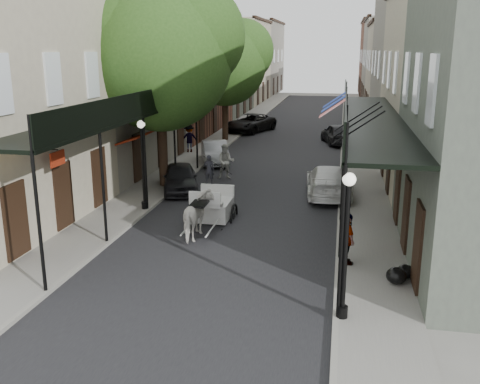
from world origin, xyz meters
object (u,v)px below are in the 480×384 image
at_px(tree_near, 169,52).
at_px(pedestrian_walking, 226,162).
at_px(pedestrian_sidewalk_left, 189,138).
at_px(pedestrian_sidewalk_right, 347,239).
at_px(carriage, 215,191).
at_px(car_right_far, 338,134).
at_px(horse, 199,216).
at_px(car_right_near, 329,181).
at_px(lamppost_right_far, 346,128).
at_px(car_left_far, 251,123).
at_px(car_left_mid, 215,153).
at_px(car_left_near, 180,178).
at_px(tree_far, 230,60).
at_px(lamppost_left, 143,164).
at_px(lamppost_right_near, 346,245).

bearing_deg(tree_near, pedestrian_walking, 44.65).
height_order(pedestrian_sidewalk_left, pedestrian_sidewalk_right, pedestrian_sidewalk_left).
bearing_deg(carriage, car_right_far, 75.53).
distance_m(horse, car_right_near, 8.00).
xyz_separation_m(lamppost_right_far, horse, (-5.12, -14.71, -1.23)).
bearing_deg(car_right_far, car_right_near, 74.97).
distance_m(pedestrian_sidewalk_right, car_right_far, 22.74).
height_order(pedestrian_sidewalk_right, car_left_far, pedestrian_sidewalk_right).
distance_m(car_left_mid, car_left_far, 12.75).
xyz_separation_m(car_left_mid, car_right_far, (7.06, 8.22, 0.09)).
bearing_deg(car_left_near, car_right_near, -13.85).
distance_m(carriage, car_left_far, 23.04).
relative_size(carriage, car_left_near, 0.70).
bearing_deg(tree_far, tree_near, -89.81).
relative_size(lamppost_right_far, pedestrian_sidewalk_left, 2.08).
bearing_deg(horse, car_right_far, -102.76).
height_order(tree_near, carriage, tree_near).
height_order(lamppost_left, car_right_near, lamppost_left).
distance_m(tree_near, tree_far, 14.02).
distance_m(tree_near, horse, 9.47).
bearing_deg(lamppost_left, carriage, -2.68).
distance_m(car_left_mid, car_right_far, 10.84).
relative_size(lamppost_right_near, car_right_near, 0.76).
relative_size(lamppost_left, car_right_near, 0.76).
bearing_deg(car_left_far, pedestrian_sidewalk_left, -82.68).
bearing_deg(carriage, car_left_far, 95.86).
height_order(lamppost_right_far, car_left_near, lamppost_right_far).
bearing_deg(car_right_near, pedestrian_walking, -27.98).
relative_size(car_left_mid, car_right_near, 0.82).
bearing_deg(car_right_near, car_left_far, -73.95).
relative_size(tree_far, horse, 4.42).
distance_m(lamppost_right_far, horse, 15.62).
bearing_deg(carriage, pedestrian_sidewalk_left, 110.11).
xyz_separation_m(tree_near, car_right_far, (7.80, 14.05, -5.74)).
bearing_deg(lamppost_right_near, carriage, 123.17).
relative_size(pedestrian_sidewalk_right, car_right_near, 0.34).
relative_size(tree_near, car_right_far, 2.20).
height_order(pedestrian_walking, pedestrian_sidewalk_left, pedestrian_sidewalk_left).
distance_m(tree_near, car_right_near, 9.54).
bearing_deg(tree_near, car_left_far, 87.89).
distance_m(lamppost_left, pedestrian_sidewalk_left, 12.81).
relative_size(lamppost_right_far, car_right_far, 0.85).
height_order(carriage, car_left_mid, carriage).
bearing_deg(car_right_far, tree_far, -13.80).
height_order(tree_far, car_left_near, tree_far).
height_order(lamppost_left, pedestrian_sidewalk_left, lamppost_left).
distance_m(carriage, pedestrian_sidewalk_right, 6.81).
bearing_deg(car_left_far, car_right_near, -49.76).
xyz_separation_m(tree_far, car_left_near, (0.65, -14.73, -5.17)).
relative_size(pedestrian_sidewalk_right, car_left_far, 0.31).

